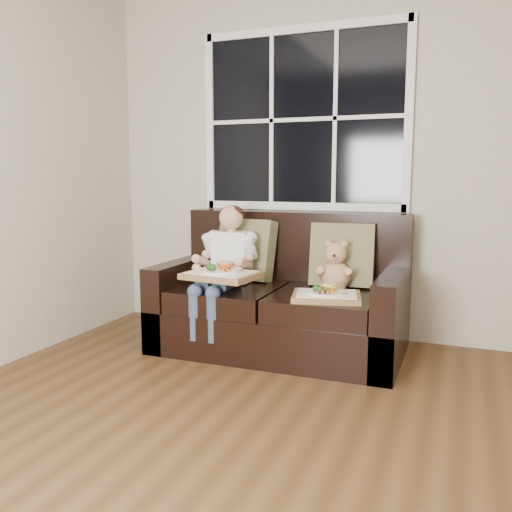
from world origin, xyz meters
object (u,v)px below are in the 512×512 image
at_px(tray_left, 221,274).
at_px(tray_right, 326,295).
at_px(teddy_bear, 335,270).
at_px(child, 226,258).
at_px(loveseat, 282,305).

bearing_deg(tray_left, tray_right, 11.21).
distance_m(teddy_bear, tray_right, 0.32).
height_order(child, teddy_bear, child).
distance_m(tray_left, tray_right, 0.72).
bearing_deg(tray_left, teddy_bear, 34.15).
xyz_separation_m(loveseat, tray_left, (-0.32, -0.35, 0.27)).
relative_size(child, tray_left, 1.72).
bearing_deg(tray_right, teddy_bear, 80.15).
relative_size(teddy_bear, tray_right, 0.74).
xyz_separation_m(child, teddy_bear, (0.76, 0.12, -0.05)).
distance_m(loveseat, tray_right, 0.52).
bearing_deg(teddy_bear, child, -176.28).
xyz_separation_m(loveseat, tray_right, (0.39, -0.30, 0.17)).
relative_size(loveseat, child, 1.94).
xyz_separation_m(child, tray_left, (0.07, -0.23, -0.07)).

